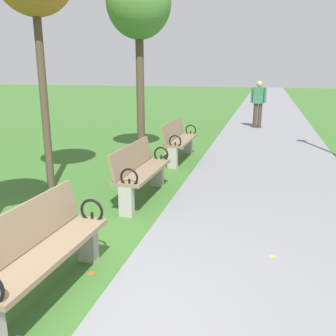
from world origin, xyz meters
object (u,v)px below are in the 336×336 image
at_px(park_bench_2, 141,170).
at_px(pedestrian_walking, 258,102).
at_px(park_bench_1, 41,250).
at_px(park_bench_3, 179,139).
at_px(tree_3, 139,5).

xyz_separation_m(park_bench_2, pedestrian_walking, (1.62, 8.06, 0.44)).
bearing_deg(pedestrian_walking, park_bench_1, -98.49).
relative_size(park_bench_3, pedestrian_walking, 0.99).
relative_size(park_bench_2, park_bench_3, 1.00).
height_order(park_bench_1, park_bench_3, same).
height_order(park_bench_1, park_bench_2, same).
xyz_separation_m(park_bench_1, tree_3, (-0.94, 5.65, 2.92)).
bearing_deg(park_bench_2, tree_3, 108.29).
xyz_separation_m(park_bench_2, park_bench_3, (-0.00, 2.75, 0.00)).
relative_size(park_bench_2, pedestrian_walking, 1.00).
xyz_separation_m(park_bench_1, pedestrian_walking, (1.62, 10.87, 0.44)).
distance_m(park_bench_1, tree_3, 6.43).
bearing_deg(park_bench_2, pedestrian_walking, 78.62).
bearing_deg(park_bench_2, park_bench_1, -90.00).
relative_size(park_bench_1, park_bench_3, 1.00).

